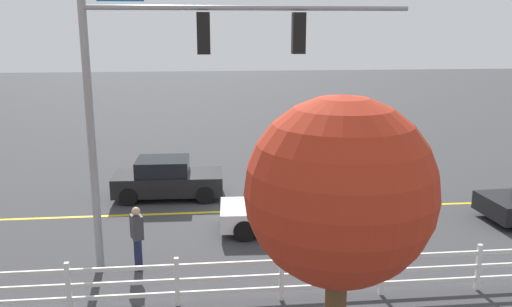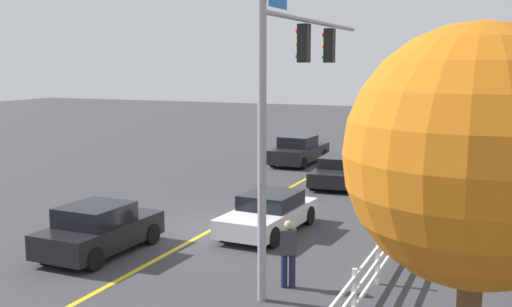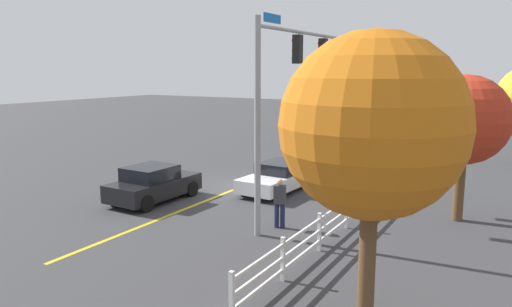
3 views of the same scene
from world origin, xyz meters
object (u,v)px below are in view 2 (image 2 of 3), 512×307
object	(u,v)px
car_2	(299,151)
car_0	(269,213)
pedestrian	(288,251)
tree_2	(477,158)
car_1	(341,170)
car_3	(99,230)

from	to	relation	value
car_2	car_0	bearing A→B (deg)	-162.37
car_2	pedestrian	distance (m)	18.75
car_2	tree_2	distance (m)	25.20
tree_2	pedestrian	bearing A→B (deg)	-137.56
car_0	tree_2	distance (m)	12.11
car_1	car_2	distance (m)	5.93
car_1	tree_2	bearing A→B (deg)	17.84
car_3	tree_2	distance (m)	12.24
tree_2	car_1	bearing A→B (deg)	-159.46
car_0	car_2	bearing A→B (deg)	-161.85
pedestrian	car_2	bearing A→B (deg)	177.69
car_0	car_3	world-z (taller)	car_3
car_1	car_3	world-z (taller)	car_3
car_2	car_3	xyz separation A→B (m)	(17.37, -0.06, -0.02)
car_0	car_1	size ratio (longest dim) A/B	0.94
car_3	tree_2	bearing A→B (deg)	-115.31
car_1	car_2	size ratio (longest dim) A/B	0.99
car_2	tree_2	xyz separation A→B (m)	(22.69, 10.40, 3.48)
car_0	car_3	bearing A→B (deg)	-39.13
car_2	pedestrian	world-z (taller)	pedestrian
car_2	car_3	world-z (taller)	car_2
tree_2	car_3	bearing A→B (deg)	-116.95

